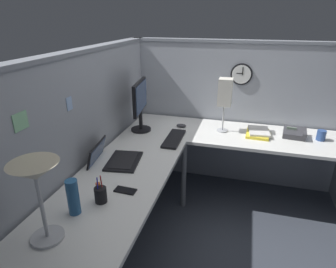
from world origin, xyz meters
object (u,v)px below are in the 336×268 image
Objects in this scene: desk_lamp_dome at (36,178)px; pen_cup at (101,195)px; laptop at (112,158)px; wall_clock at (241,74)px; office_phone at (295,133)px; monitor at (140,102)px; thermos_flask at (73,197)px; book_stack at (258,133)px; cell_phone at (125,190)px; coffee_mug at (321,135)px; computer_mouse at (181,126)px; keyboard at (174,139)px; desk_lamp_paper at (225,94)px.

desk_lamp_dome reaches higher than pen_cup.
laptop is 1.93× the size of wall_clock.
office_phone is (1.78, -1.42, -0.33)m from desk_lamp_dome.
thermos_flask is (-1.34, -0.08, -0.18)m from monitor.
book_stack is (1.53, -1.05, -0.09)m from thermos_flask.
pen_cup is 0.18m from cell_phone.
office_phone is 1.03× the size of wall_clock.
cell_phone is at bearing 145.43° from book_stack.
wall_clock reaches higher than desk_lamp_dome.
coffee_mug is at bearing -45.93° from cell_phone.
pen_cup is (-1.39, 0.19, 0.04)m from computer_mouse.
computer_mouse is 0.47× the size of wall_clock.
keyboard is (0.54, -0.37, -0.01)m from laptop.
cell_phone is 0.65× the size of wall_clock.
book_stack is (1.76, -1.08, -0.34)m from desk_lamp_dome.
desk_lamp_paper is at bearing 89.83° from book_stack.
desk_lamp_paper is (1.25, -0.51, 0.38)m from cell_phone.
office_phone is at bearing -85.37° from book_stack.
office_phone is 0.34m from book_stack.
desk_lamp_paper reaches higher than computer_mouse.
thermos_flask is 2.29× the size of coffee_mug.
book_stack is at bearing -34.49° from pen_cup.
pen_cup is at bearing -18.24° from desk_lamp_dome.
pen_cup is 0.34× the size of desk_lamp_paper.
computer_mouse reaches higher than keyboard.
desk_lamp_dome is (-1.56, -0.06, 0.07)m from monitor.
desk_lamp_dome is 2.09m from book_stack.
book_stack reaches higher than keyboard.
keyboard is at bearing -3.90° from cell_phone.
monitor is 3.47× the size of cell_phone.
coffee_mug is at bearing -88.35° from book_stack.
desk_lamp_paper is at bearing -51.08° from keyboard.
cell_phone is 0.27× the size of desk_lamp_paper.
cell_phone is 0.48× the size of book_stack.
thermos_flask is at bearing 148.17° from cell_phone.
office_phone is at bearing -40.80° from cell_phone.
pen_cup is (-0.51, -0.17, 0.03)m from laptop.
laptop is 0.66m from thermos_flask.
desk_lamp_dome is (-1.42, 0.32, 0.35)m from keyboard.
desk_lamp_dome is (-1.75, 0.31, 0.35)m from computer_mouse.
computer_mouse is at bearing -10.72° from thermos_flask.
thermos_flask is (-0.65, -0.07, 0.09)m from laptop.
office_phone is (0.37, -1.10, 0.03)m from keyboard.
pen_cup is 2.07m from coffee_mug.
cell_phone is (-0.91, 0.10, -0.01)m from keyboard.
thermos_flask is (-1.19, 0.30, 0.10)m from keyboard.
office_phone is at bearing 87.11° from coffee_mug.
laptop is 0.54m from pen_cup.
monitor is 2.78× the size of pen_cup.
laptop is at bearing 118.08° from coffee_mug.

